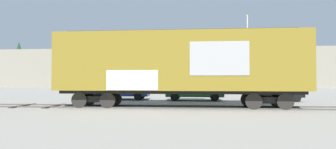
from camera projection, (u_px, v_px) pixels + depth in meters
The scene contains 8 objects.
ground_plane at pixel (172, 108), 16.25m from camera, with size 260.00×260.00×0.00m, color gray.
track at pixel (169, 107), 16.25m from camera, with size 60.01×2.78×0.08m.
freight_car at pixel (179, 63), 16.25m from camera, with size 14.41×2.90×4.63m.
flagpole at pixel (247, 43), 28.87m from camera, with size 0.36×1.69×8.46m.
hillside at pixel (190, 70), 83.16m from camera, with size 157.80×36.35×14.09m.
parked_car_blue at pixel (120, 90), 22.82m from camera, with size 4.74×2.19×1.63m.
parked_car_green at pixel (194, 89), 21.83m from camera, with size 4.52×2.02×1.77m.
parked_car_black at pixel (273, 90), 21.17m from camera, with size 4.36×2.48×1.74m.
Camera 1 is at (1.34, -16.23, 1.64)m, focal length 29.27 mm.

